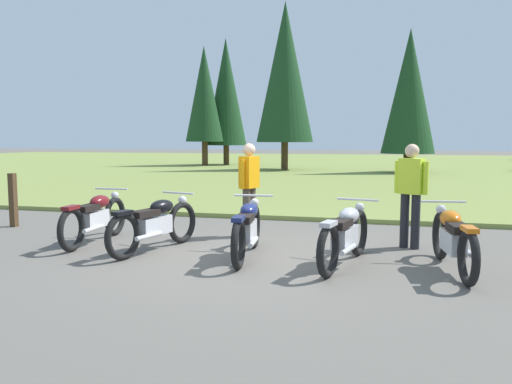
# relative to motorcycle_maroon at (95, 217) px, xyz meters

# --- Properties ---
(ground_plane) EXTENTS (140.00, 140.00, 0.00)m
(ground_plane) POSITION_rel_motorcycle_maroon_xyz_m (2.72, -0.28, -0.44)
(ground_plane) COLOR #605B54
(grass_moorland) EXTENTS (80.00, 44.00, 0.10)m
(grass_moorland) POSITION_rel_motorcycle_maroon_xyz_m (2.72, 25.09, -0.39)
(grass_moorland) COLOR olive
(grass_moorland) RESTS_ON ground
(forest_treeline) EXTENTS (29.70, 26.73, 8.82)m
(forest_treeline) POSITION_rel_motorcycle_maroon_xyz_m (11.34, 27.58, 4.02)
(forest_treeline) COLOR #47331E
(forest_treeline) RESTS_ON ground
(motorcycle_maroon) EXTENTS (0.62, 2.10, 0.88)m
(motorcycle_maroon) POSITION_rel_motorcycle_maroon_xyz_m (0.00, 0.00, 0.00)
(motorcycle_maroon) COLOR black
(motorcycle_maroon) RESTS_ON ground
(motorcycle_black) EXTENTS (0.77, 2.06, 0.88)m
(motorcycle_black) POSITION_rel_motorcycle_maroon_xyz_m (1.25, -0.33, 0.00)
(motorcycle_black) COLOR black
(motorcycle_black) RESTS_ON ground
(motorcycle_navy) EXTENTS (0.62, 2.10, 0.88)m
(motorcycle_navy) POSITION_rel_motorcycle_maroon_xyz_m (2.77, -0.41, 0.00)
(motorcycle_navy) COLOR black
(motorcycle_navy) RESTS_ON ground
(motorcycle_silver) EXTENTS (0.71, 2.07, 0.88)m
(motorcycle_silver) POSITION_rel_motorcycle_maroon_xyz_m (4.21, -0.54, 0.00)
(motorcycle_silver) COLOR black
(motorcycle_silver) RESTS_ON ground
(motorcycle_orange) EXTENTS (0.64, 2.09, 0.88)m
(motorcycle_orange) POSITION_rel_motorcycle_maroon_xyz_m (5.62, -0.50, 0.00)
(motorcycle_orange) COLOR black
(motorcycle_orange) RESTS_ON ground
(rider_with_back_turned) EXTENTS (0.51, 0.34, 1.67)m
(rider_with_back_turned) POSITION_rel_motorcycle_maroon_xyz_m (5.12, 0.86, 0.51)
(rider_with_back_turned) COLOR black
(rider_with_back_turned) RESTS_ON ground
(rider_near_row_end) EXTENTS (0.31, 0.53, 1.67)m
(rider_near_row_end) POSITION_rel_motorcycle_maroon_xyz_m (2.37, 1.18, 0.51)
(rider_near_row_end) COLOR #4C4233
(rider_near_row_end) RESTS_ON ground
(trail_marker_post) EXTENTS (0.12, 0.12, 1.07)m
(trail_marker_post) POSITION_rel_motorcycle_maroon_xyz_m (-2.45, 1.02, 0.10)
(trail_marker_post) COLOR #47331E
(trail_marker_post) RESTS_ON ground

